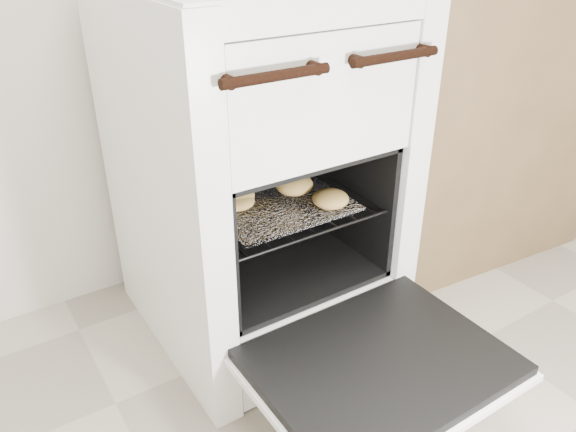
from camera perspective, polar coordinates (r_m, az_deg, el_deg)
name	(u,v)px	position (r m, az deg, el deg)	size (l,w,h in m)	color
stove	(257,177)	(1.54, -3.14, 4.00)	(0.63, 0.70, 0.97)	silver
oven_door	(380,365)	(1.33, 9.30, -14.69)	(0.57, 0.44, 0.04)	black
oven_rack	(271,202)	(1.51, -1.75, 1.47)	(0.46, 0.44, 0.01)	black
foil_sheet	(275,202)	(1.49, -1.33, 1.38)	(0.36, 0.32, 0.01)	white
baked_rolls	(258,195)	(1.47, -3.03, 2.14)	(0.34, 0.29, 0.05)	tan
counter	(443,121)	(2.09, 15.44, 9.33)	(0.93, 0.62, 0.93)	brown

